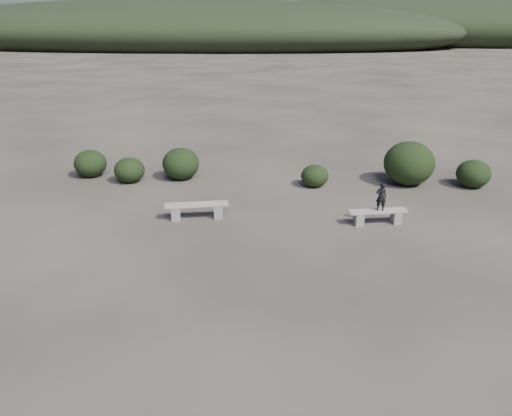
# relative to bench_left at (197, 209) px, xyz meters

# --- Properties ---
(ground) EXTENTS (1200.00, 1200.00, 0.00)m
(ground) POSITION_rel_bench_left_xyz_m (1.76, -5.27, -0.29)
(ground) COLOR #2F2924
(ground) RESTS_ON ground
(bench_left) EXTENTS (1.96, 0.83, 0.48)m
(bench_left) POSITION_rel_bench_left_xyz_m (0.00, 0.00, 0.00)
(bench_left) COLOR gray
(bench_left) RESTS_ON ground
(bench_right) EXTENTS (1.77, 0.73, 0.43)m
(bench_right) POSITION_rel_bench_left_xyz_m (5.40, 0.11, -0.03)
(bench_right) COLOR gray
(bench_right) RESTS_ON ground
(seated_person) EXTENTS (0.32, 0.22, 0.85)m
(seated_person) POSITION_rel_bench_left_xyz_m (5.45, 0.12, 0.57)
(seated_person) COLOR black
(seated_person) RESTS_ON bench_right
(shrub_a) EXTENTS (1.12, 1.12, 0.91)m
(shrub_a) POSITION_rel_bench_left_xyz_m (-3.22, 3.26, 0.17)
(shrub_a) COLOR black
(shrub_a) RESTS_ON ground
(shrub_b) EXTENTS (1.38, 1.38, 1.18)m
(shrub_b) POSITION_rel_bench_left_xyz_m (-1.42, 3.82, 0.30)
(shrub_b) COLOR black
(shrub_b) RESTS_ON ground
(shrub_c) EXTENTS (0.99, 0.99, 0.79)m
(shrub_c) POSITION_rel_bench_left_xyz_m (3.58, 3.42, 0.11)
(shrub_c) COLOR black
(shrub_c) RESTS_ON ground
(shrub_d) EXTENTS (1.81, 1.81, 1.58)m
(shrub_d) POSITION_rel_bench_left_xyz_m (6.96, 4.02, 0.50)
(shrub_d) COLOR black
(shrub_d) RESTS_ON ground
(shrub_e) EXTENTS (1.20, 1.20, 1.00)m
(shrub_e) POSITION_rel_bench_left_xyz_m (9.23, 3.92, 0.21)
(shrub_e) COLOR black
(shrub_e) RESTS_ON ground
(shrub_f) EXTENTS (1.21, 1.21, 1.03)m
(shrub_f) POSITION_rel_bench_left_xyz_m (-4.92, 3.77, 0.22)
(shrub_f) COLOR black
(shrub_f) RESTS_ON ground
(mountain_ridges) EXTENTS (500.00, 400.00, 56.00)m
(mountain_ridges) POSITION_rel_bench_left_xyz_m (-5.73, 333.79, 10.55)
(mountain_ridges) COLOR black
(mountain_ridges) RESTS_ON ground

